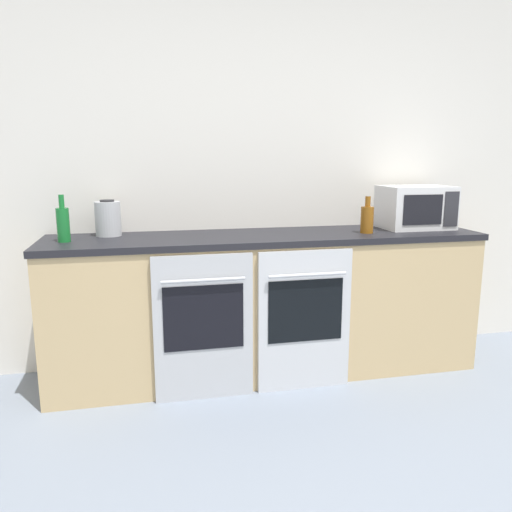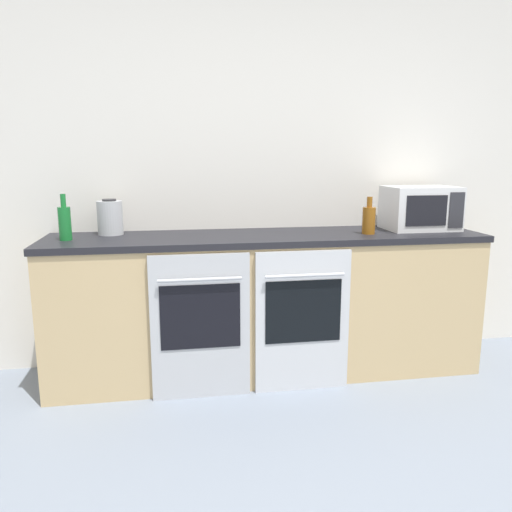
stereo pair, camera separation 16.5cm
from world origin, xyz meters
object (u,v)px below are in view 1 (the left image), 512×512
bottle_amber (367,219)px  kettle (108,218)px  oven_left (204,327)px  oven_right (305,320)px  microwave (415,207)px  bottle_green (63,223)px

bottle_amber → kettle: (-1.63, 0.24, 0.02)m
oven_left → kettle: size_ratio=3.87×
oven_right → kettle: kettle is taller
microwave → kettle: bearing=177.1°
kettle → oven_right: bearing=-22.2°
bottle_amber → kettle: 1.65m
oven_right → bottle_amber: size_ratio=3.66×
oven_left → bottle_green: 1.01m
kettle → bottle_amber: bearing=-8.4°
oven_left → microwave: 1.69m
microwave → bottle_amber: (-0.42, -0.14, -0.05)m
oven_left → bottle_green: bearing=159.6°
bottle_amber → kettle: size_ratio=1.06×
microwave → bottle_green: microwave is taller
oven_left → oven_right: (0.61, 0.00, 0.00)m
oven_right → bottle_amber: bottle_amber is taller
oven_left → microwave: size_ratio=1.88×
oven_left → oven_right: 0.61m
bottle_green → kettle: 0.30m
oven_left → bottle_amber: bottle_amber is taller
oven_left → bottle_amber: 1.26m
oven_left → microwave: bearing=13.5°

